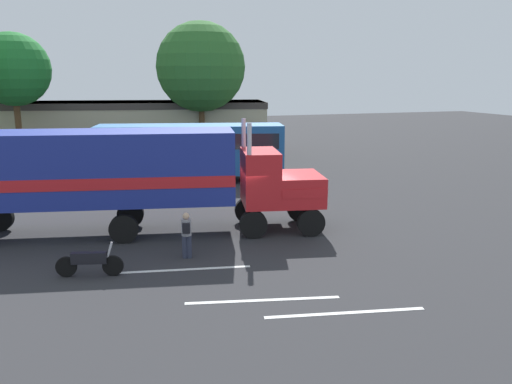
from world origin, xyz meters
TOP-DOWN VIEW (x-y plane):
  - ground_plane at (0.00, 0.00)m, footprint 120.00×120.00m
  - lane_stripe_near at (-3.85, -3.50)m, footprint 4.36×0.94m
  - lane_stripe_mid at (-2.15, -6.56)m, footprint 4.33×1.12m
  - lane_stripe_far at (-0.32, -8.01)m, footprint 4.35×0.99m
  - semi_truck at (-5.13, 1.07)m, footprint 14.37×5.35m
  - person_bystander at (-3.51, -2.42)m, footprint 0.36×0.47m
  - parked_bus at (-0.67, 10.94)m, footprint 11.29×5.01m
  - motorcycle at (-6.74, -3.11)m, footprint 2.07×0.62m
  - tree_left at (-11.09, 21.13)m, footprint 5.12×5.12m
  - tree_right at (2.16, 20.44)m, footprint 6.83×6.83m
  - building_backdrop at (-3.43, 24.91)m, footprint 24.00×10.62m

SIDE VIEW (x-z plane):
  - ground_plane at x=0.00m, z-range 0.00..0.00m
  - lane_stripe_near at x=-3.85m, z-range 0.00..0.01m
  - lane_stripe_mid at x=-2.15m, z-range 0.00..0.01m
  - lane_stripe_far at x=-0.32m, z-range 0.00..0.01m
  - motorcycle at x=-6.74m, z-range -0.08..1.04m
  - person_bystander at x=-3.51m, z-range 0.08..1.71m
  - parked_bus at x=-0.67m, z-range 0.37..3.77m
  - building_backdrop at x=-3.43m, z-range 0.20..4.38m
  - semi_truck at x=-5.13m, z-range 0.27..4.77m
  - tree_left at x=-11.09m, z-range 2.04..11.30m
  - tree_right at x=2.16m, z-range 1.75..12.10m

